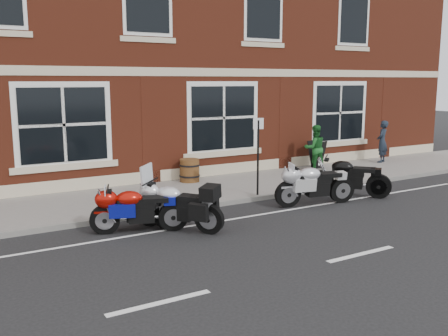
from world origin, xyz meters
The scene contains 14 objects.
ground centered at (0.00, 0.00, 0.00)m, with size 80.00×80.00×0.00m, color black.
sidewalk centered at (0.00, 3.00, 0.06)m, with size 30.00×3.00×0.12m, color slate.
kerb centered at (0.00, 1.42, 0.06)m, with size 30.00×0.16×0.12m, color slate.
pub_building centered at (0.00, 10.50, 6.00)m, with size 24.00×12.00×12.00m, color maroon.
moto_touring_silver centered at (-2.24, 0.17, 0.56)m, with size 1.32×1.79×1.38m.
moto_sport_red centered at (-3.04, 0.38, 0.52)m, with size 1.94×0.84×0.91m.
moto_sport_black centered at (-3.04, 0.56, 0.48)m, with size 1.79×0.77×0.84m.
moto_sport_silver centered at (1.68, 0.30, 0.57)m, with size 2.20×0.60×1.00m.
moto_naked_black centered at (3.18, 0.59, 0.57)m, with size 1.50×1.78×0.99m.
pedestrian_left centered at (7.88, 3.65, 0.90)m, with size 0.57×0.37×1.56m, color black.
pedestrian_right centered at (4.51, 3.54, 0.90)m, with size 0.76×0.59×1.56m, color #195921.
a_board_sign centered at (4.92, 3.90, 0.60)m, with size 0.58×0.39×0.96m, color black, non-canonical shape.
barrel_planter centered at (0.05, 4.07, 0.46)m, with size 0.62×0.62×0.69m.
parking_sign centered at (0.82, 1.55, 1.31)m, with size 0.29×0.08×2.06m.
Camera 1 is at (-6.63, -9.24, 3.15)m, focal length 40.00 mm.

